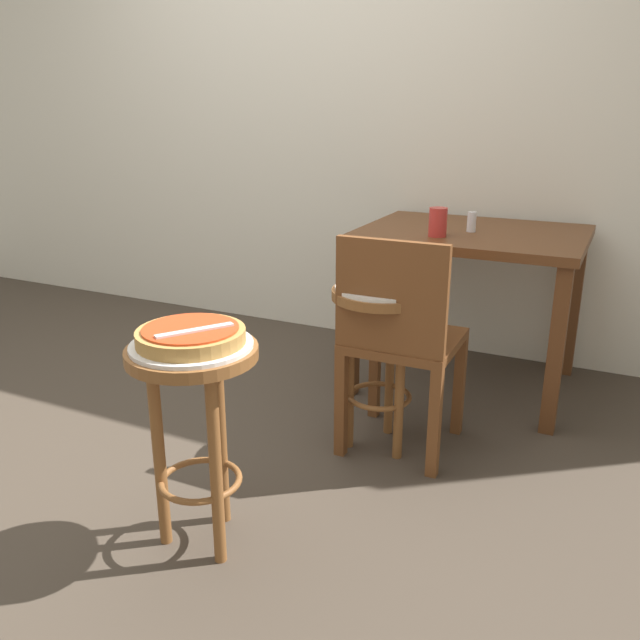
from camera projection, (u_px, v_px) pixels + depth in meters
name	position (u px, v px, depth m)	size (l,w,h in m)	color
ground_plane	(137.00, 445.00, 2.58)	(6.00, 6.00, 0.00)	#42382D
back_wall	(319.00, 61.00, 3.52)	(6.00, 0.10, 3.00)	silver
stool_foreground	(195.00, 401.00, 1.87)	(0.37, 0.37, 0.64)	brown
serving_plate_foreground	(192.00, 345.00, 1.82)	(0.35, 0.35, 0.01)	silver
pizza_foreground	(191.00, 336.00, 1.81)	(0.30, 0.30, 0.05)	#B78442
stool_middle	(381.00, 332.00, 2.43)	(0.37, 0.37, 0.64)	brown
serving_plate_middle	(383.00, 288.00, 2.38)	(0.35, 0.35, 0.01)	white
pizza_middle	(383.00, 284.00, 2.38)	(0.24, 0.24, 0.02)	tan
dining_table	(471.00, 255.00, 2.96)	(0.98, 0.78, 0.74)	#5B3319
cup_near_edge	(438.00, 222.00, 2.78)	(0.08, 0.08, 0.12)	red
condiment_shaker	(472.00, 222.00, 2.88)	(0.04, 0.04, 0.09)	white
wooden_chair	(399.00, 337.00, 2.39)	(0.40, 0.40, 0.85)	brown
pizza_server_knife	(195.00, 330.00, 1.77)	(0.22, 0.02, 0.01)	silver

